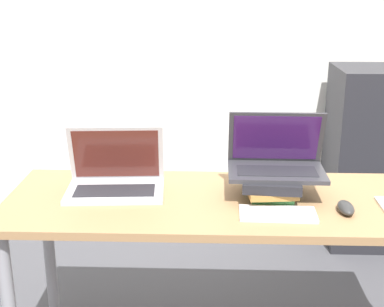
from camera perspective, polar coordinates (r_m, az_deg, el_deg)
name	(u,v)px	position (r m, az deg, el deg)	size (l,w,h in m)	color
wall_back	(221,14)	(3.44, 3.08, 14.61)	(8.00, 0.05, 2.70)	silver
desk	(224,220)	(2.07, 3.45, -7.11)	(1.67, 0.61, 0.76)	#9E754C
laptop_left	(116,178)	(2.12, -8.16, -2.65)	(0.39, 0.27, 0.25)	#B2B2B7
book_stack	(271,184)	(2.05, 8.40, -3.28)	(0.23, 0.27, 0.09)	#33753D
laptop_on_books	(276,160)	(2.05, 8.97, -0.72)	(0.37, 0.24, 0.23)	#333338
wireless_keyboard	(278,214)	(1.92, 9.14, -6.36)	(0.27, 0.14, 0.01)	silver
mouse	(346,208)	(1.99, 16.08, -5.58)	(0.06, 0.11, 0.04)	#2D2D2D
mini_fridge	(368,157)	(3.38, 18.25, -0.35)	(0.46, 0.47, 1.08)	#232328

